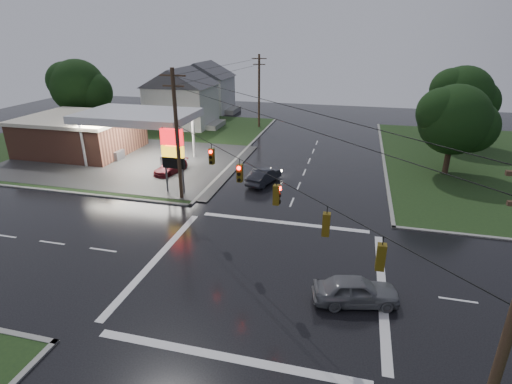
% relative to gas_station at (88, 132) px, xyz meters
% --- Properties ---
extents(ground, '(120.00, 120.00, 0.00)m').
position_rel_gas_station_xyz_m(ground, '(25.68, -19.70, -2.55)').
color(ground, black).
rests_on(ground, ground).
extents(grass_nw, '(36.00, 36.00, 0.08)m').
position_rel_gas_station_xyz_m(grass_nw, '(-0.32, 6.30, -2.51)').
color(grass_nw, '#1D3116').
rests_on(grass_nw, ground).
extents(gas_station, '(26.20, 18.00, 5.60)m').
position_rel_gas_station_xyz_m(gas_station, '(0.00, 0.00, 0.00)').
color(gas_station, '#2D2D2D').
rests_on(gas_station, ground).
extents(pylon_sign, '(2.00, 0.35, 6.00)m').
position_rel_gas_station_xyz_m(pylon_sign, '(15.18, -9.20, 1.46)').
color(pylon_sign, '#59595E').
rests_on(pylon_sign, ground).
extents(utility_pole_nw, '(2.20, 0.32, 11.00)m').
position_rel_gas_station_xyz_m(utility_pole_nw, '(16.18, -10.20, 3.17)').
color(utility_pole_nw, '#382619').
rests_on(utility_pole_nw, ground).
extents(utility_pole_se, '(2.20, 0.32, 11.00)m').
position_rel_gas_station_xyz_m(utility_pole_se, '(35.18, -29.20, 3.17)').
color(utility_pole_se, '#382619').
rests_on(utility_pole_se, ground).
extents(utility_pole_n, '(2.20, 0.32, 10.50)m').
position_rel_gas_station_xyz_m(utility_pole_n, '(16.18, 18.30, 2.92)').
color(utility_pole_n, '#382619').
rests_on(utility_pole_n, ground).
extents(traffic_signals, '(26.87, 26.87, 1.47)m').
position_rel_gas_station_xyz_m(traffic_signals, '(25.69, -19.72, 3.93)').
color(traffic_signals, black).
rests_on(traffic_signals, ground).
extents(house_near, '(11.05, 8.48, 8.60)m').
position_rel_gas_station_xyz_m(house_near, '(4.73, 16.30, 1.86)').
color(house_near, silver).
rests_on(house_near, ground).
extents(house_far, '(11.05, 8.48, 8.60)m').
position_rel_gas_station_xyz_m(house_far, '(3.73, 28.30, 1.86)').
color(house_far, silver).
rests_on(house_far, ground).
extents(tree_nw_behind, '(8.93, 7.60, 10.00)m').
position_rel_gas_station_xyz_m(tree_nw_behind, '(-8.17, 10.29, 3.63)').
color(tree_nw_behind, black).
rests_on(tree_nw_behind, ground).
extents(tree_ne_near, '(7.99, 6.80, 8.98)m').
position_rel_gas_station_xyz_m(tree_ne_near, '(39.82, 2.29, 3.01)').
color(tree_ne_near, black).
rests_on(tree_ne_near, ground).
extents(tree_ne_far, '(8.46, 7.20, 9.80)m').
position_rel_gas_station_xyz_m(tree_ne_far, '(42.83, 14.29, 3.63)').
color(tree_ne_far, black).
rests_on(tree_ne_far, ground).
extents(car_north, '(2.76, 4.80, 1.50)m').
position_rel_gas_station_xyz_m(car_north, '(22.29, -4.80, -1.80)').
color(car_north, '#21232A').
rests_on(car_north, ground).
extents(car_crossing, '(4.87, 2.84, 1.56)m').
position_rel_gas_station_xyz_m(car_crossing, '(31.18, -21.29, -1.77)').
color(car_crossing, slate).
rests_on(car_crossing, ground).
extents(car_pump, '(2.65, 4.52, 1.23)m').
position_rel_gas_station_xyz_m(car_pump, '(12.34, -4.26, -1.93)').
color(car_pump, maroon).
rests_on(car_pump, ground).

